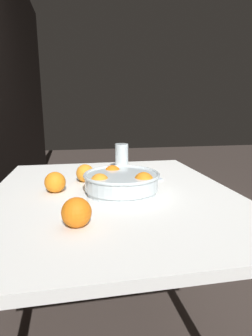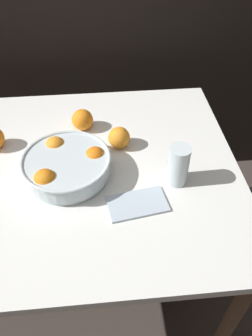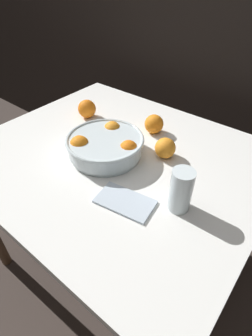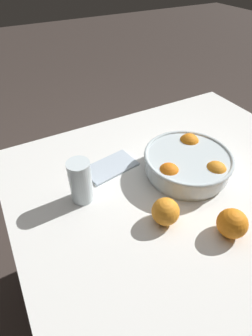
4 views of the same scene
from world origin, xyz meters
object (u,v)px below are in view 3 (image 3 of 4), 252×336
(fruit_bowl, at_px, (105,145))
(orange_loose_near_bowl, at_px, (154,124))
(juice_glass, at_px, (181,192))
(orange_loose_aside, at_px, (87,109))
(orange_loose_front, at_px, (165,148))

(fruit_bowl, height_order, orange_loose_near_bowl, fruit_bowl)
(fruit_bowl, xyz_separation_m, juice_glass, (0.35, -0.06, 0.02))
(juice_glass, xyz_separation_m, orange_loose_aside, (-0.62, 0.23, -0.02))
(juice_glass, distance_m, orange_loose_aside, 0.67)
(orange_loose_near_bowl, relative_size, orange_loose_aside, 0.97)
(orange_loose_near_bowl, xyz_separation_m, orange_loose_aside, (-0.32, -0.08, 0.00))
(fruit_bowl, relative_size, orange_loose_aside, 3.50)
(orange_loose_near_bowl, bearing_deg, fruit_bowl, -101.43)
(fruit_bowl, distance_m, orange_loose_aside, 0.32)
(orange_loose_near_bowl, height_order, orange_loose_aside, orange_loose_aside)
(orange_loose_front, bearing_deg, fruit_bowl, -143.94)
(orange_loose_near_bowl, relative_size, orange_loose_front, 1.03)
(juice_glass, relative_size, orange_loose_aside, 1.70)
(orange_loose_near_bowl, bearing_deg, orange_loose_aside, -165.62)
(orange_loose_front, height_order, orange_loose_aside, orange_loose_aside)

